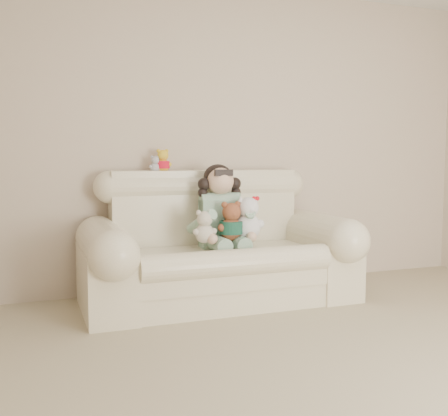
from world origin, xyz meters
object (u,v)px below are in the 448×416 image
at_px(cream_teddy, 204,223).
at_px(seated_child, 220,205).
at_px(sofa, 220,237).
at_px(brown_teddy, 231,218).
at_px(white_cat, 248,214).

bearing_deg(cream_teddy, seated_child, 37.22).
relative_size(sofa, brown_teddy, 5.95).
relative_size(brown_teddy, white_cat, 0.88).
distance_m(seated_child, white_cat, 0.25).
relative_size(seated_child, white_cat, 1.68).
bearing_deg(cream_teddy, white_cat, -3.75).
height_order(seated_child, cream_teddy, seated_child).
distance_m(seated_child, cream_teddy, 0.32).
relative_size(seated_child, cream_teddy, 2.33).
bearing_deg(white_cat, cream_teddy, -150.82).
relative_size(sofa, seated_child, 3.13).
bearing_deg(sofa, white_cat, -27.46).
height_order(brown_teddy, cream_teddy, brown_teddy).
bearing_deg(sofa, seated_child, 67.02).
relative_size(sofa, cream_teddy, 7.28).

